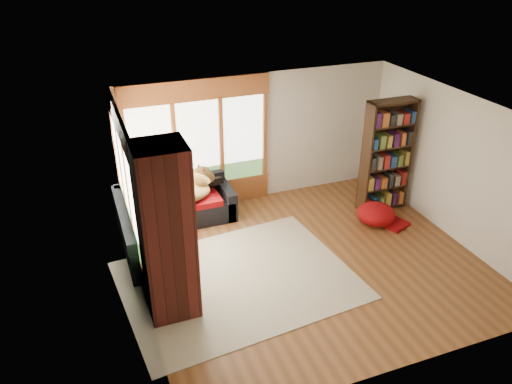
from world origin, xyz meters
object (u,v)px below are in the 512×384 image
object	(u,v)px
brick_chimney	(167,233)
bookshelf	(387,157)
dog_brindle	(168,211)
sectional_sofa	(173,218)
pouf	(376,213)
area_rug	(238,280)
dog_tan	(190,185)

from	to	relation	value
brick_chimney	bookshelf	size ratio (longest dim) A/B	1.17
dog_brindle	sectional_sofa	bearing A→B (deg)	-10.41
bookshelf	dog_brindle	distance (m)	4.26
sectional_sofa	pouf	distance (m)	3.81
area_rug	dog_tan	bearing A→B (deg)	97.15
pouf	dog_brindle	bearing A→B (deg)	172.30
bookshelf	dog_tan	bearing A→B (deg)	168.69
sectional_sofa	area_rug	distance (m)	1.91
bookshelf	sectional_sofa	bearing A→B (deg)	172.60
dog_tan	dog_brindle	distance (m)	0.90
brick_chimney	sectional_sofa	world-z (taller)	brick_chimney
brick_chimney	dog_brindle	bearing A→B (deg)	79.23
sectional_sofa	dog_brindle	distance (m)	0.68
dog_brindle	bookshelf	bearing A→B (deg)	-83.95
bookshelf	pouf	world-z (taller)	bookshelf
brick_chimney	dog_tan	distance (m)	2.46
bookshelf	area_rug	bearing A→B (deg)	-160.24
area_rug	dog_tan	world-z (taller)	dog_tan
bookshelf	dog_brindle	world-z (taller)	bookshelf
brick_chimney	dog_brindle	world-z (taller)	brick_chimney
sectional_sofa	pouf	bearing A→B (deg)	-14.43
brick_chimney	pouf	bearing A→B (deg)	14.10
pouf	dog_tan	bearing A→B (deg)	159.50
brick_chimney	area_rug	xyz separation A→B (m)	(1.10, 0.28, -1.29)
area_rug	dog_brindle	distance (m)	1.68
bookshelf	brick_chimney	bearing A→B (deg)	-161.54
area_rug	dog_tan	distance (m)	2.14
area_rug	pouf	bearing A→B (deg)	14.03
dog_tan	dog_brindle	bearing A→B (deg)	-134.62
pouf	dog_tan	xyz separation A→B (m)	(-3.26, 1.22, 0.60)
dog_tan	sectional_sofa	bearing A→B (deg)	-159.32
brick_chimney	bookshelf	world-z (taller)	brick_chimney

